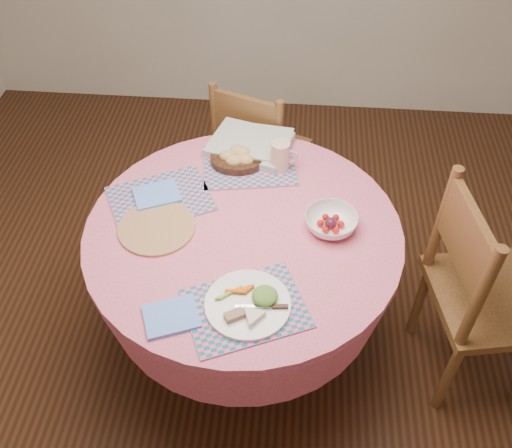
# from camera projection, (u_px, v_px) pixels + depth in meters

# --- Properties ---
(ground) EXTENTS (4.00, 4.00, 0.00)m
(ground) POSITION_uv_depth(u_px,v_px,m) (246.00, 336.00, 2.75)
(ground) COLOR #331C0F
(ground) RESTS_ON ground
(dining_table) EXTENTS (1.24, 1.24, 0.75)m
(dining_table) POSITION_uv_depth(u_px,v_px,m) (244.00, 261.00, 2.35)
(dining_table) COLOR #ED6E7B
(dining_table) RESTS_ON ground
(chair_right) EXTENTS (0.53, 0.55, 1.02)m
(chair_right) POSITION_uv_depth(u_px,v_px,m) (480.00, 292.00, 2.27)
(chair_right) COLOR brown
(chair_right) RESTS_ON ground
(chair_back) EXTENTS (0.54, 0.53, 0.91)m
(chair_back) POSITION_uv_depth(u_px,v_px,m) (258.00, 151.00, 2.99)
(chair_back) COLOR brown
(chair_back) RESTS_ON ground
(placemat_front) EXTENTS (0.49, 0.44, 0.01)m
(placemat_front) POSITION_uv_depth(u_px,v_px,m) (246.00, 308.00, 1.94)
(placemat_front) COLOR #15707A
(placemat_front) RESTS_ON dining_table
(placemat_left) EXTENTS (0.49, 0.45, 0.01)m
(placemat_left) POSITION_uv_depth(u_px,v_px,m) (160.00, 199.00, 2.33)
(placemat_left) COLOR #15707A
(placemat_left) RESTS_ON dining_table
(placemat_back) EXTENTS (0.44, 0.36, 0.01)m
(placemat_back) POSITION_uv_depth(u_px,v_px,m) (249.00, 165.00, 2.47)
(placemat_back) COLOR #15707A
(placemat_back) RESTS_ON dining_table
(wicker_trivet) EXTENTS (0.30, 0.30, 0.01)m
(wicker_trivet) POSITION_uv_depth(u_px,v_px,m) (157.00, 228.00, 2.21)
(wicker_trivet) COLOR #A77948
(wicker_trivet) RESTS_ON dining_table
(napkin_near) EXTENTS (0.22, 0.20, 0.01)m
(napkin_near) POSITION_uv_depth(u_px,v_px,m) (171.00, 317.00, 1.91)
(napkin_near) COLOR #6193FB
(napkin_near) RESTS_ON dining_table
(napkin_far) EXTENTS (0.22, 0.20, 0.01)m
(napkin_far) POSITION_uv_depth(u_px,v_px,m) (157.00, 195.00, 2.33)
(napkin_far) COLOR #6193FB
(napkin_far) RESTS_ON placemat_left
(dinner_plate) EXTENTS (0.30, 0.30, 0.05)m
(dinner_plate) POSITION_uv_depth(u_px,v_px,m) (249.00, 304.00, 1.93)
(dinner_plate) COLOR white
(dinner_plate) RESTS_ON placemat_front
(bread_bowl) EXTENTS (0.23, 0.23, 0.08)m
(bread_bowl) POSITION_uv_depth(u_px,v_px,m) (237.00, 158.00, 2.46)
(bread_bowl) COLOR black
(bread_bowl) RESTS_ON placemat_back
(latte_mug) EXTENTS (0.12, 0.08, 0.13)m
(latte_mug) POSITION_uv_depth(u_px,v_px,m) (281.00, 156.00, 2.41)
(latte_mug) COLOR beige
(latte_mug) RESTS_ON placemat_back
(fruit_bowl) EXTENTS (0.26, 0.26, 0.06)m
(fruit_bowl) POSITION_uv_depth(u_px,v_px,m) (331.00, 222.00, 2.19)
(fruit_bowl) COLOR white
(fruit_bowl) RESTS_ON dining_table
(newspaper_stack) EXTENTS (0.40, 0.35, 0.04)m
(newspaper_stack) POSITION_uv_depth(u_px,v_px,m) (250.00, 144.00, 2.54)
(newspaper_stack) COLOR silver
(newspaper_stack) RESTS_ON dining_table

